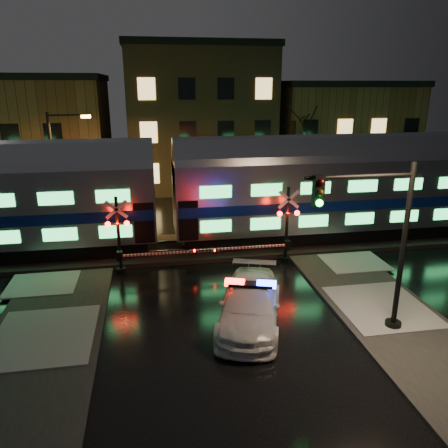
{
  "coord_description": "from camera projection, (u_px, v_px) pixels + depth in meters",
  "views": [
    {
      "loc": [
        -2.46,
        -17.51,
        8.7
      ],
      "look_at": [
        0.97,
        2.5,
        2.2
      ],
      "focal_mm": 35.0,
      "sensor_mm": 36.0,
      "label": 1
    }
  ],
  "objects": [
    {
      "name": "police_car",
      "position": [
        250.0,
        304.0,
        16.46
      ],
      "size": [
        3.71,
        5.85,
        1.75
      ],
      "rotation": [
        0.0,
        0.0,
        -0.3
      ],
      "color": "white",
      "rests_on": "ground"
    },
    {
      "name": "traffic_light",
      "position": [
        378.0,
        247.0,
        15.07
      ],
      "size": [
        4.06,
        0.72,
        6.27
      ],
      "rotation": [
        0.0,
        0.0,
        -0.05
      ],
      "color": "black",
      "rests_on": "ground"
    },
    {
      "name": "sidewalk_right",
      "position": [
        426.0,
        350.0,
        14.88
      ],
      "size": [
        4.0,
        20.0,
        0.12
      ],
      "primitive_type": "cube",
      "color": "#2D2D2D",
      "rests_on": "ground"
    },
    {
      "name": "sidewalk_left",
      "position": [
        22.0,
        394.0,
        12.78
      ],
      "size": [
        4.0,
        20.0,
        0.12
      ],
      "primitive_type": "cube",
      "color": "#2D2D2D",
      "rests_on": "ground"
    },
    {
      "name": "crossing_signal_left",
      "position": [
        127.0,
        243.0,
        20.56
      ],
      "size": [
        5.38,
        0.64,
        3.81
      ],
      "color": "black",
      "rests_on": "ground"
    },
    {
      "name": "crossing_signal_right",
      "position": [
        280.0,
        233.0,
        21.75
      ],
      "size": [
        5.57,
        0.65,
        3.95
      ],
      "color": "black",
      "rests_on": "ground"
    },
    {
      "name": "streetlight",
      "position": [
        58.0,
        166.0,
        25.41
      ],
      "size": [
        2.42,
        0.25,
        7.23
      ],
      "color": "black",
      "rests_on": "ground"
    },
    {
      "name": "ballast",
      "position": [
        199.0,
        247.0,
        24.14
      ],
      "size": [
        90.0,
        4.2,
        0.24
      ],
      "primitive_type": "cube",
      "color": "black",
      "rests_on": "ground"
    },
    {
      "name": "building_mid",
      "position": [
        198.0,
        119.0,
        39.17
      ],
      "size": [
        12.0,
        11.0,
        11.5
      ],
      "primitive_type": "cube",
      "color": "brown",
      "rests_on": "ground"
    },
    {
      "name": "building_right",
      "position": [
        335.0,
        134.0,
        41.25
      ],
      "size": [
        12.0,
        10.0,
        8.5
      ],
      "primitive_type": "cube",
      "color": "brown",
      "rests_on": "ground"
    },
    {
      "name": "building_left",
      "position": [
        21.0,
        137.0,
        36.66
      ],
      "size": [
        14.0,
        10.0,
        9.0
      ],
      "primitive_type": "cube",
      "color": "brown",
      "rests_on": "ground"
    },
    {
      "name": "train",
      "position": [
        164.0,
        191.0,
        22.85
      ],
      "size": [
        51.0,
        3.12,
        5.92
      ],
      "color": "black",
      "rests_on": "ballast"
    },
    {
      "name": "ground",
      "position": [
        212.0,
        289.0,
        19.48
      ],
      "size": [
        120.0,
        120.0,
        0.0
      ],
      "primitive_type": "plane",
      "color": "black",
      "rests_on": "ground"
    }
  ]
}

